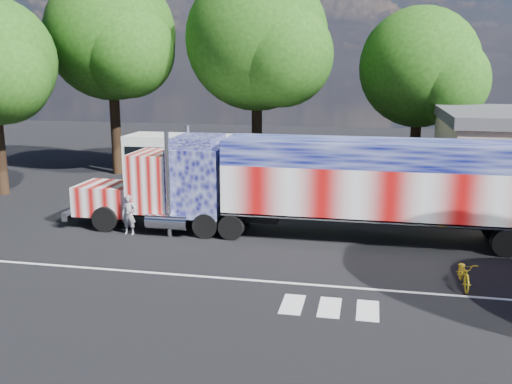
% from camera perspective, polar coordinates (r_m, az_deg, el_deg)
% --- Properties ---
extents(ground, '(100.00, 100.00, 0.00)m').
position_cam_1_polar(ground, '(23.72, -1.46, -6.04)').
color(ground, black).
extents(lane_markings, '(30.00, 2.67, 0.01)m').
position_cam_1_polar(lane_markings, '(19.93, 0.93, -9.73)').
color(lane_markings, silver).
rests_on(lane_markings, ground).
extents(semi_truck, '(22.24, 3.51, 4.74)m').
position_cam_1_polar(semi_truck, '(25.39, 7.01, 0.83)').
color(semi_truck, black).
rests_on(semi_truck, ground).
extents(coach_bus, '(12.30, 2.86, 3.58)m').
position_cam_1_polar(coach_bus, '(33.07, -2.54, 2.62)').
color(coach_bus, white).
rests_on(coach_bus, ground).
extents(woman, '(0.68, 0.46, 1.84)m').
position_cam_1_polar(woman, '(26.57, -12.60, -2.23)').
color(woman, slate).
rests_on(woman, ground).
extents(bicycle, '(0.70, 1.89, 0.99)m').
position_cam_1_polar(bicycle, '(21.29, 20.11, -7.64)').
color(bicycle, gold).
rests_on(bicycle, ground).
extents(tree_n_mid, '(9.75, 9.29, 13.87)m').
position_cam_1_polar(tree_n_mid, '(38.28, 0.31, 14.97)').
color(tree_n_mid, black).
rests_on(tree_n_mid, ground).
extents(tree_ne_a, '(8.36, 7.96, 11.40)m').
position_cam_1_polar(tree_ne_a, '(40.25, 16.24, 11.81)').
color(tree_ne_a, black).
rests_on(tree_ne_a, ground).
extents(tree_nw_a, '(9.22, 8.78, 13.95)m').
position_cam_1_polar(tree_nw_a, '(41.11, -14.16, 14.90)').
color(tree_nw_a, black).
rests_on(tree_nw_a, ground).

